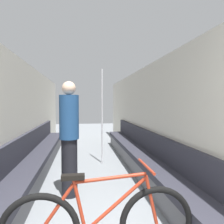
{
  "coord_description": "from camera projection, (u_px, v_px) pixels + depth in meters",
  "views": [
    {
      "loc": [
        -0.18,
        -0.4,
        1.45
      ],
      "look_at": [
        0.22,
        2.37,
        1.34
      ],
      "focal_mm": 35.0,
      "sensor_mm": 36.0,
      "label": 1
    }
  ],
  "objects": [
    {
      "name": "bench_seat_row_left",
      "position": [
        35.0,
        162.0,
        4.3
      ],
      "size": [
        0.46,
        6.47,
        0.86
      ],
      "color": "#5B5B60",
      "rests_on": "ground"
    },
    {
      "name": "grab_pole_near",
      "position": [
        102.0,
        117.0,
        5.25
      ],
      "size": [
        0.08,
        0.08,
        2.27
      ],
      "color": "gray",
      "rests_on": "ground"
    },
    {
      "name": "wall_left",
      "position": [
        20.0,
        119.0,
        4.16
      ],
      "size": [
        0.1,
        11.12,
        2.29
      ],
      "primitive_type": "cube",
      "color": "beige",
      "rests_on": "ground"
    },
    {
      "name": "bench_seat_row_right",
      "position": [
        142.0,
        158.0,
        4.61
      ],
      "size": [
        0.46,
        6.47,
        0.86
      ],
      "color": "#5B5B60",
      "rests_on": "ground"
    },
    {
      "name": "passenger_standing",
      "position": [
        69.0,
        137.0,
        3.38
      ],
      "size": [
        0.3,
        0.3,
        1.79
      ],
      "rotation": [
        0.0,
        0.0,
        -0.71
      ],
      "color": "black",
      "rests_on": "ground"
    },
    {
      "name": "wall_right",
      "position": [
        155.0,
        118.0,
        4.54
      ],
      "size": [
        0.1,
        11.12,
        2.29
      ],
      "primitive_type": "cube",
      "color": "beige",
      "rests_on": "ground"
    }
  ]
}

